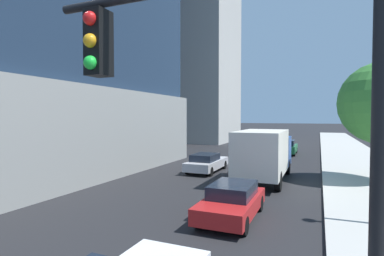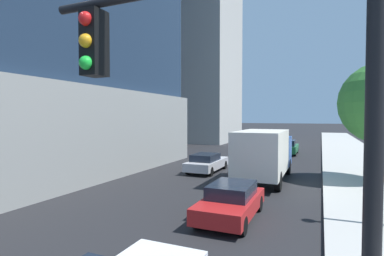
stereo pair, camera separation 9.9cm
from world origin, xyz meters
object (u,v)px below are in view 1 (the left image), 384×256
object	(u,v)px
construction_building	(194,27)
car_green	(287,147)
car_silver	(207,162)
car_red	(232,201)
box_truck	(264,152)
traffic_light_pole	(234,86)
street_tree	(382,103)

from	to	relation	value
construction_building	car_green	size ratio (longest dim) A/B	9.86
construction_building	car_silver	distance (m)	33.19
car_red	box_truck	size ratio (longest dim) A/B	0.56
car_green	traffic_light_pole	bearing A→B (deg)	-86.05
car_red	car_silver	distance (m)	9.81
construction_building	street_tree	world-z (taller)	construction_building
traffic_light_pole	street_tree	bearing A→B (deg)	74.96
construction_building	car_silver	bearing A→B (deg)	-65.62
street_tree	box_truck	size ratio (longest dim) A/B	0.94
traffic_light_pole	street_tree	size ratio (longest dim) A/B	0.88
car_red	box_truck	world-z (taller)	box_truck
car_silver	car_green	bearing A→B (deg)	71.01
car_green	car_silver	world-z (taller)	car_green
car_green	construction_building	bearing A→B (deg)	140.52
construction_building	car_green	xyz separation A→B (m)	(15.84, -13.05, -17.73)
construction_building	traffic_light_pole	distance (m)	47.24
car_green	box_truck	world-z (taller)	box_truck
car_red	car_green	distance (m)	21.27
traffic_light_pole	car_silver	world-z (taller)	traffic_light_pole
car_red	car_green	xyz separation A→B (m)	(0.00, 21.27, 0.08)
car_green	car_silver	xyz separation A→B (m)	(-4.28, -12.45, -0.10)
traffic_light_pole	street_tree	xyz separation A→B (m)	(4.34, 16.15, 0.39)
construction_building	car_green	world-z (taller)	construction_building
street_tree	car_red	xyz separation A→B (m)	(-6.30, -9.10, -3.98)
car_red	car_silver	bearing A→B (deg)	115.88
car_green	box_truck	size ratio (longest dim) A/B	0.59
street_tree	construction_building	bearing A→B (deg)	131.27
traffic_light_pole	car_silver	size ratio (longest dim) A/B	1.34
car_green	box_truck	distance (m)	14.08
traffic_light_pole	construction_building	bearing A→B (deg)	113.27
car_silver	box_truck	bearing A→B (deg)	-20.47
street_tree	car_green	size ratio (longest dim) A/B	1.60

